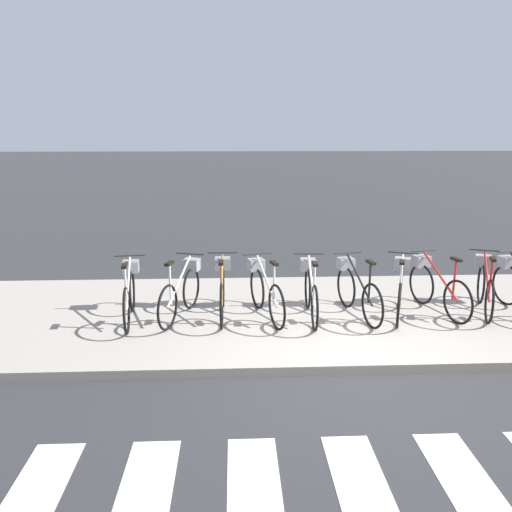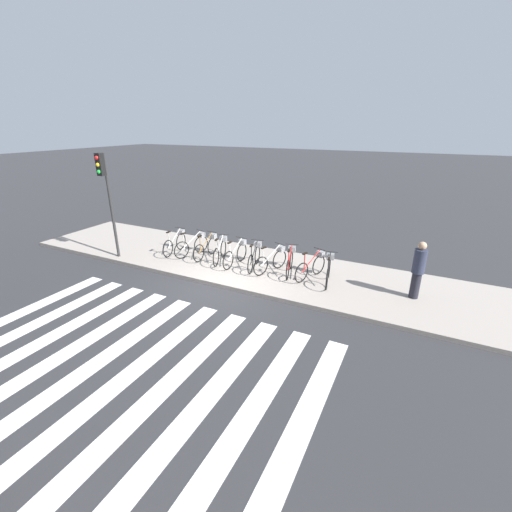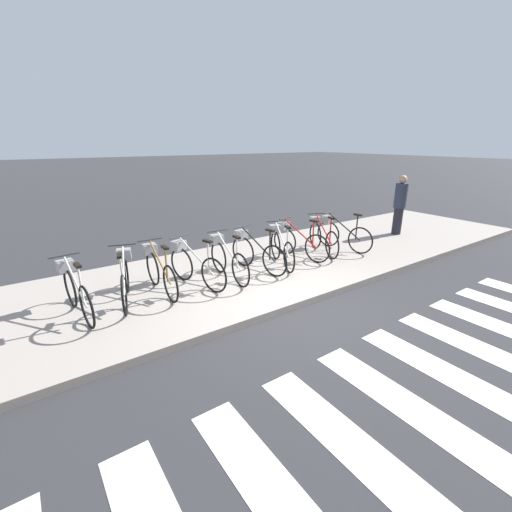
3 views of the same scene
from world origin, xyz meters
name	(u,v)px [view 2 (image 2 of 3)]	position (x,y,z in m)	size (l,w,h in m)	color
ground_plane	(220,288)	(0.00, 0.00, 0.00)	(120.00, 120.00, 0.00)	#2D2D30
sidewalk	(248,265)	(0.00, 1.86, 0.06)	(17.97, 3.72, 0.12)	#9E9389
road_crosswalk	(71,400)	(0.00, -5.23, 0.00)	(8.55, 8.00, 0.01)	silver
parked_bicycle_0	(176,242)	(-3.06, 1.68, 0.55)	(0.46, 1.56, 0.96)	black
parked_bicycle_1	(193,244)	(-2.29, 1.77, 0.55)	(0.60, 1.51, 0.96)	black
parked_bicycle_2	(207,246)	(-1.68, 1.80, 0.55)	(0.46, 1.57, 0.96)	black
parked_bicycle_3	(220,249)	(-1.05, 1.71, 0.55)	(0.57, 1.52, 0.96)	black
parked_bicycle_4	(237,253)	(-0.35, 1.67, 0.55)	(0.46, 1.57, 0.96)	black
parked_bicycle_5	(255,256)	(0.35, 1.71, 0.55)	(0.49, 1.54, 0.96)	black
parked_bicycle_6	(272,259)	(1.03, 1.69, 0.55)	(0.66, 1.48, 0.96)	black
parked_bicycle_7	(290,261)	(1.62, 1.81, 0.55)	(0.53, 1.53, 0.96)	black
parked_bicycle_8	(312,265)	(2.40, 1.79, 0.55)	(0.64, 1.49, 0.96)	black
parked_bicycle_9	(329,269)	(2.96, 1.70, 0.55)	(0.48, 1.54, 0.96)	black
pedestrian	(418,269)	(5.47, 1.77, 1.01)	(0.34, 0.34, 1.70)	#23232D
traffic_light	(105,185)	(-4.74, 0.24, 2.83)	(0.24, 0.40, 3.78)	#2D2D2D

